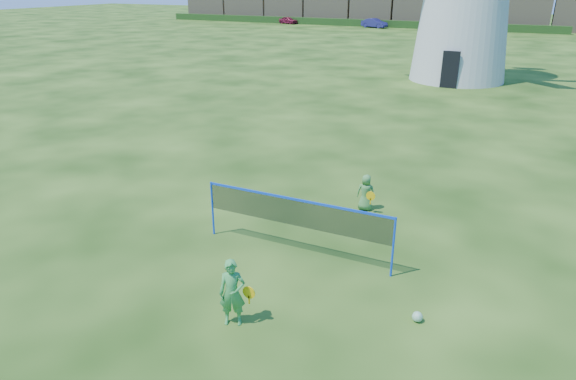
% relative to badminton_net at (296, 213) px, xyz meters
% --- Properties ---
extents(ground, '(220.00, 220.00, 0.00)m').
position_rel_badminton_net_xyz_m(ground, '(-0.66, 0.01, -1.14)').
color(ground, black).
rests_on(ground, ground).
extents(badminton_net, '(5.05, 0.05, 1.55)m').
position_rel_badminton_net_xyz_m(badminton_net, '(0.00, 0.00, 0.00)').
color(badminton_net, blue).
rests_on(badminton_net, ground).
extents(player_girl, '(0.74, 0.54, 1.46)m').
position_rel_badminton_net_xyz_m(player_girl, '(0.05, -3.15, -0.41)').
color(player_girl, green).
rests_on(player_girl, ground).
extents(player_boy, '(0.66, 0.45, 1.13)m').
position_rel_badminton_net_xyz_m(player_boy, '(0.79, 3.37, -0.57)').
color(player_boy, '#488841').
rests_on(player_boy, ground).
extents(play_ball, '(0.22, 0.22, 0.22)m').
position_rel_badminton_net_xyz_m(play_ball, '(3.45, -1.46, -1.03)').
color(play_ball, green).
rests_on(play_ball, ground).
extents(hedge, '(62.00, 0.80, 1.00)m').
position_rel_badminton_net_xyz_m(hedge, '(-22.66, 66.01, -0.64)').
color(hedge, '#193814').
rests_on(hedge, ground).
extents(car_left, '(3.47, 2.21, 1.10)m').
position_rel_badminton_net_xyz_m(car_left, '(-31.61, 65.49, -0.59)').
color(car_left, maroon).
rests_on(car_left, ground).
extents(car_right, '(4.12, 2.44, 1.28)m').
position_rel_badminton_net_xyz_m(car_right, '(-17.27, 64.62, -0.50)').
color(car_right, navy).
rests_on(car_right, ground).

